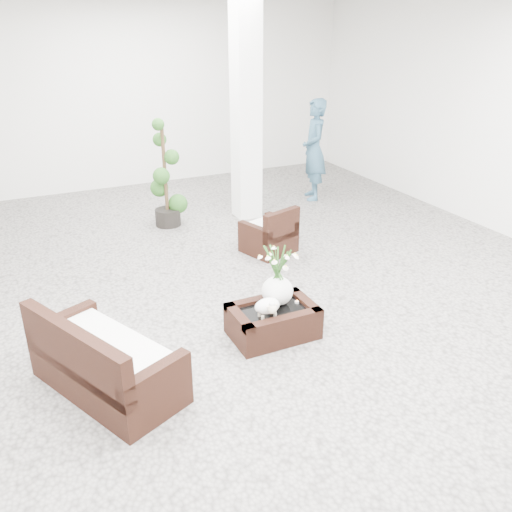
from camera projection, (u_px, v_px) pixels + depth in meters
name	position (u px, v px, depth m)	size (l,w,h in m)	color
ground	(252.00, 299.00, 6.57)	(11.00, 11.00, 0.00)	gray
column	(246.00, 112.00, 8.64)	(0.40, 0.40, 3.50)	white
coffee_table	(273.00, 322.00, 5.77)	(0.90, 0.60, 0.31)	black
sheep_figurine	(267.00, 308.00, 5.54)	(0.28, 0.23, 0.21)	white
planter_narcissus	(278.00, 270.00, 5.67)	(0.44, 0.44, 0.80)	white
tealight	(297.00, 302.00, 5.84)	(0.04, 0.04, 0.03)	white
armchair	(269.00, 229.00, 7.78)	(0.65, 0.62, 0.69)	black
loveseat	(106.00, 352.00, 4.85)	(1.48, 0.71, 0.79)	black
topiary	(165.00, 174.00, 8.57)	(0.46, 0.46, 1.72)	#204917
shopper	(314.00, 150.00, 9.87)	(0.67, 0.44, 1.84)	#31556D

